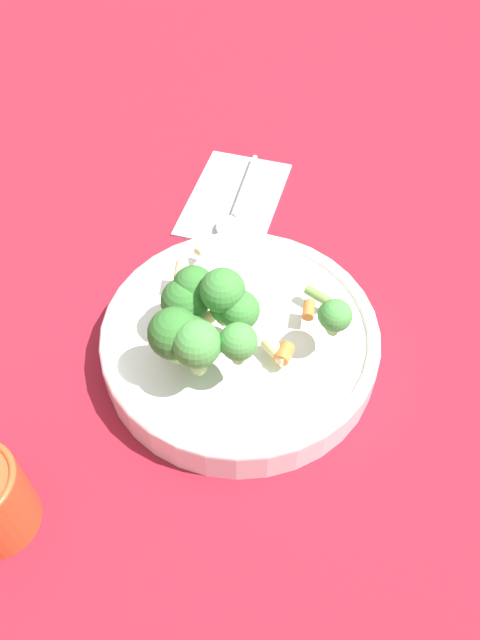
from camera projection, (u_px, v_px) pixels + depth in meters
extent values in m
plane|color=maroon|center=(240.00, 354.00, 0.65)|extent=(3.00, 3.00, 0.00)
cylinder|color=white|center=(240.00, 343.00, 0.63)|extent=(0.28, 0.28, 0.04)
torus|color=white|center=(240.00, 332.00, 0.62)|extent=(0.28, 0.28, 0.01)
cylinder|color=#8CB766|center=(191.00, 353.00, 0.58)|extent=(0.01, 0.01, 0.02)
sphere|color=#33722D|center=(190.00, 336.00, 0.56)|extent=(0.04, 0.04, 0.04)
cylinder|color=#8CB766|center=(186.00, 346.00, 0.58)|extent=(0.01, 0.01, 0.01)
sphere|color=#3D8438|center=(185.00, 334.00, 0.57)|extent=(0.03, 0.03, 0.03)
cylinder|color=#8CB766|center=(191.00, 357.00, 0.58)|extent=(0.01, 0.01, 0.01)
sphere|color=#479342|center=(190.00, 346.00, 0.56)|extent=(0.03, 0.03, 0.03)
cylinder|color=#8CB766|center=(330.00, 326.00, 0.58)|extent=(0.01, 0.01, 0.01)
sphere|color=#3D8438|center=(332.00, 315.00, 0.57)|extent=(0.03, 0.03, 0.03)
cylinder|color=#8CB766|center=(198.00, 363.00, 0.55)|extent=(0.01, 0.01, 0.02)
sphere|color=#479342|center=(197.00, 344.00, 0.53)|extent=(0.04, 0.04, 0.04)
cylinder|color=#8CB766|center=(223.00, 311.00, 0.58)|extent=(0.01, 0.01, 0.02)
sphere|color=#3D8438|center=(223.00, 291.00, 0.56)|extent=(0.04, 0.04, 0.04)
cylinder|color=#8CB766|center=(224.00, 319.00, 0.58)|extent=(0.01, 0.01, 0.01)
sphere|color=#3D8438|center=(224.00, 309.00, 0.57)|extent=(0.03, 0.03, 0.03)
cylinder|color=#8CB766|center=(333.00, 328.00, 0.57)|extent=(0.01, 0.01, 0.01)
sphere|color=#479342|center=(335.00, 315.00, 0.56)|extent=(0.03, 0.03, 0.03)
cylinder|color=#8CB766|center=(177.00, 352.00, 0.56)|extent=(0.02, 0.02, 0.02)
sphere|color=#33722D|center=(174.00, 333.00, 0.54)|extent=(0.05, 0.05, 0.05)
cylinder|color=#8CB766|center=(242.00, 327.00, 0.58)|extent=(0.01, 0.01, 0.02)
sphere|color=#3D8438|center=(242.00, 310.00, 0.56)|extent=(0.04, 0.04, 0.04)
cylinder|color=#8CB766|center=(236.00, 355.00, 0.55)|extent=(0.01, 0.01, 0.01)
sphere|color=#479342|center=(236.00, 341.00, 0.53)|extent=(0.03, 0.03, 0.03)
cylinder|color=#8CB766|center=(187.00, 316.00, 0.60)|extent=(0.02, 0.02, 0.01)
sphere|color=#33722D|center=(185.00, 299.00, 0.58)|extent=(0.05, 0.05, 0.05)
cylinder|color=#8CB766|center=(195.00, 304.00, 0.60)|extent=(0.01, 0.01, 0.02)
sphere|color=#33722D|center=(194.00, 286.00, 0.58)|extent=(0.04, 0.04, 0.04)
cylinder|color=#8CB766|center=(199.00, 306.00, 0.62)|extent=(0.01, 0.01, 0.01)
sphere|color=#33722D|center=(198.00, 294.00, 0.60)|extent=(0.03, 0.03, 0.03)
cylinder|color=beige|center=(276.00, 351.00, 0.58)|extent=(0.03, 0.03, 0.01)
cylinder|color=#729E4C|center=(318.00, 295.00, 0.62)|extent=(0.03, 0.02, 0.01)
cylinder|color=orange|center=(284.00, 353.00, 0.58)|extent=(0.02, 0.02, 0.01)
cylinder|color=orange|center=(207.00, 300.00, 0.61)|extent=(0.03, 0.02, 0.01)
cylinder|color=beige|center=(181.00, 271.00, 0.63)|extent=(0.01, 0.02, 0.01)
cylinder|color=orange|center=(175.00, 335.00, 0.58)|extent=(0.02, 0.02, 0.01)
cylinder|color=beige|center=(199.00, 320.00, 0.60)|extent=(0.03, 0.02, 0.01)
cylinder|color=beige|center=(204.00, 245.00, 0.64)|extent=(0.02, 0.03, 0.01)
cylinder|color=orange|center=(309.00, 310.00, 0.61)|extent=(0.01, 0.02, 0.01)
cylinder|color=#729E4C|center=(192.00, 324.00, 0.58)|extent=(0.02, 0.03, 0.01)
cube|color=#B2BCC6|center=(235.00, 198.00, 0.79)|extent=(0.15, 0.19, 0.01)
cylinder|color=silver|center=(242.00, 185.00, 0.79)|extent=(0.03, 0.12, 0.01)
ellipsoid|color=silver|center=(227.00, 226.00, 0.75)|extent=(0.03, 0.04, 0.01)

